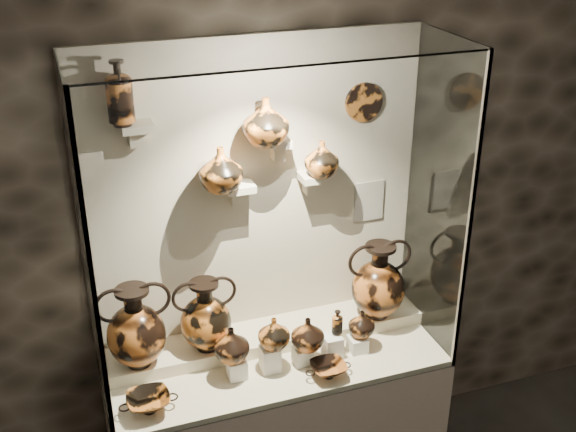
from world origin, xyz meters
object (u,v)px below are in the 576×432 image
object	(u,v)px
ovoid_vase_a	(221,169)
jug_a	(231,344)
kylix_left	(148,402)
ovoid_vase_b	(266,121)
amphora_mid	(205,315)
lekythos_small	(337,321)
ovoid_vase_c	(322,158)
amphora_left	(135,326)
jug_c	(307,334)
jug_e	(362,323)
kylix_right	(328,369)
amphora_right	(378,280)
lekythos_tall	(119,90)
jug_b	(274,333)

from	to	relation	value
ovoid_vase_a	jug_a	bearing A→B (deg)	-102.95
kylix_left	ovoid_vase_b	bearing A→B (deg)	7.73
ovoid_vase_b	amphora_mid	bearing A→B (deg)	-159.23
ovoid_vase_a	ovoid_vase_b	bearing A→B (deg)	-3.91
lekythos_small	ovoid_vase_c	bearing A→B (deg)	93.24
amphora_left	ovoid_vase_b	xyz separation A→B (m)	(0.68, 0.06, 0.92)
jug_c	ovoid_vase_b	world-z (taller)	ovoid_vase_b
jug_c	kylix_left	distance (m)	0.82
kylix_left	ovoid_vase_a	distance (m)	1.11
jug_a	kylix_left	world-z (taller)	jug_a
kylix_left	ovoid_vase_a	world-z (taller)	ovoid_vase_a
jug_e	kylix_left	distance (m)	1.12
amphora_left	lekythos_small	distance (m)	0.99
lekythos_small	ovoid_vase_b	xyz separation A→B (m)	(-0.29, 0.22, 1.00)
kylix_right	ovoid_vase_c	world-z (taller)	ovoid_vase_c
amphora_right	lekythos_small	size ratio (longest dim) A/B	2.81
amphora_mid	jug_c	size ratio (longest dim) A/B	2.19
amphora_left	jug_c	bearing A→B (deg)	-31.02
amphora_mid	lekythos_tall	xyz separation A→B (m)	(-0.29, 0.09, 1.13)
lekythos_tall	ovoid_vase_a	size ratio (longest dim) A/B	1.47
jug_c	ovoid_vase_c	size ratio (longest dim) A/B	0.98
amphora_left	jug_c	world-z (taller)	amphora_left
jug_b	kylix_right	xyz separation A→B (m)	(0.23, -0.15, -0.17)
jug_c	ovoid_vase_c	xyz separation A→B (m)	(0.17, 0.27, 0.80)
jug_b	ovoid_vase_a	size ratio (longest dim) A/B	0.77
jug_c	ovoid_vase_a	bearing A→B (deg)	131.07
jug_b	jug_e	distance (m)	0.48
lekythos_small	ovoid_vase_b	world-z (taller)	ovoid_vase_b
amphora_left	amphora_right	world-z (taller)	amphora_right
jug_b	lekythos_small	size ratio (longest dim) A/B	1.08
amphora_left	ovoid_vase_c	bearing A→B (deg)	-12.96
amphora_right	ovoid_vase_b	size ratio (longest dim) A/B	1.91
lekythos_small	kylix_right	distance (m)	0.25
jug_c	kylix_right	distance (m)	0.20
jug_a	ovoid_vase_a	bearing A→B (deg)	70.21
amphora_mid	kylix_left	size ratio (longest dim) A/B	1.49
amphora_right	jug_b	world-z (taller)	amphora_right
jug_e	lekythos_tall	bearing A→B (deg)	174.07
kylix_left	lekythos_tall	bearing A→B (deg)	63.41
kylix_left	ovoid_vase_b	size ratio (longest dim) A/B	1.14
amphora_right	lekythos_tall	distance (m)	1.65
ovoid_vase_a	lekythos_small	bearing A→B (deg)	-26.35
jug_e	jug_b	bearing A→B (deg)	-170.34
jug_c	lekythos_tall	bearing A→B (deg)	146.65
amphora_left	kylix_right	size ratio (longest dim) A/B	1.91
amphora_mid	ovoid_vase_c	distance (m)	0.95
lekythos_small	kylix_right	bearing A→B (deg)	-122.19
jug_c	jug_e	world-z (taller)	jug_c
jug_a	jug_e	world-z (taller)	jug_a
lekythos_small	ovoid_vase_c	world-z (taller)	ovoid_vase_c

